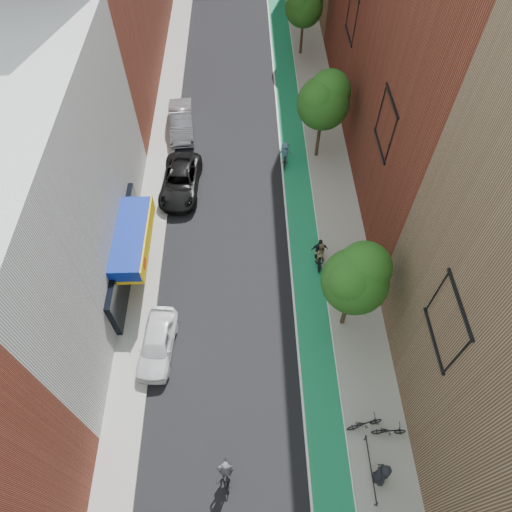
{
  "coord_description": "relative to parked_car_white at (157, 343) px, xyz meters",
  "views": [
    {
      "loc": [
        0.42,
        -2.06,
        23.18
      ],
      "look_at": [
        0.84,
        13.76,
        1.5
      ],
      "focal_mm": 32.0,
      "sensor_mm": 36.0,
      "label": 1
    }
  ],
  "objects": [
    {
      "name": "sidewalk_right",
      "position": [
        11.1,
        17.33,
        -0.66
      ],
      "size": [
        3.0,
        68.0,
        0.15
      ],
      "primitive_type": "cube",
      "color": "gray",
      "rests_on": "ground"
    },
    {
      "name": "cyclist_lead",
      "position": [
        3.78,
        -6.46,
        0.09
      ],
      "size": [
        0.74,
        1.58,
        2.24
      ],
      "rotation": [
        0.0,
        0.0,
        3.25
      ],
      "color": "black",
      "rests_on": "ground"
    },
    {
      "name": "bike_lane",
      "position": [
        8.6,
        17.33,
        -0.73
      ],
      "size": [
        2.0,
        68.0,
        0.01
      ],
      "primitive_type": "cube",
      "color": "#14753D",
      "rests_on": "ground"
    },
    {
      "name": "parked_bike_near",
      "position": [
        10.45,
        -4.43,
        -0.11
      ],
      "size": [
        1.89,
        1.0,
        0.95
      ],
      "primitive_type": "imported",
      "rotation": [
        0.0,
        0.0,
        1.79
      ],
      "color": "black",
      "rests_on": "sidewalk_right"
    },
    {
      "name": "pedestrian",
      "position": [
        10.75,
        -6.77,
        0.36
      ],
      "size": [
        0.77,
        1.03,
        1.9
      ],
      "primitive_type": "imported",
      "rotation": [
        0.0,
        0.0,
        -1.77
      ],
      "color": "black",
      "rests_on": "sidewalk_right"
    },
    {
      "name": "building_left_white",
      "position": [
        -6.4,
        5.33,
        5.27
      ],
      "size": [
        8.0,
        20.0,
        12.0
      ],
      "primitive_type": "cube",
      "color": "silver",
      "rests_on": "ground"
    },
    {
      "name": "parked_car_white",
      "position": [
        0.0,
        0.0,
        0.0
      ],
      "size": [
        2.08,
        4.43,
        1.47
      ],
      "primitive_type": "imported",
      "rotation": [
        0.0,
        0.0,
        -0.08
      ],
      "color": "white",
      "rests_on": "ground"
    },
    {
      "name": "cyclist_lane_far",
      "position": [
        7.8,
        14.52,
        0.16
      ],
      "size": [
        1.07,
        1.53,
        1.95
      ],
      "rotation": [
        0.0,
        0.0,
        3.07
      ],
      "color": "black",
      "rests_on": "ground"
    },
    {
      "name": "cyclist_lane_near",
      "position": [
        9.3,
        5.49,
        0.07
      ],
      "size": [
        0.8,
        1.68,
        1.91
      ],
      "rotation": [
        0.0,
        0.0,
        3.07
      ],
      "color": "black",
      "rests_on": "ground"
    },
    {
      "name": "sidewalk_left",
      "position": [
        -1.4,
        17.33,
        -0.66
      ],
      "size": [
        2.0,
        68.0,
        0.15
      ],
      "primitive_type": "cube",
      "color": "gray",
      "rests_on": "ground"
    },
    {
      "name": "parked_car_black",
      "position": [
        0.39,
        12.18,
        0.03
      ],
      "size": [
        2.84,
        5.62,
        1.53
      ],
      "primitive_type": "imported",
      "rotation": [
        0.0,
        0.0,
        -0.06
      ],
      "color": "black",
      "rests_on": "ground"
    },
    {
      "name": "cyclist_lane_mid",
      "position": [
        9.3,
        5.65,
        0.05
      ],
      "size": [
        1.02,
        1.73,
        2.07
      ],
      "rotation": [
        0.0,
        0.0,
        3.17
      ],
      "color": "black",
      "rests_on": "ground"
    },
    {
      "name": "tree_far",
      "position": [
        10.25,
        29.35,
        3.77
      ],
      "size": [
        3.3,
        3.25,
        6.21
      ],
      "color": "#332619",
      "rests_on": "ground"
    },
    {
      "name": "parked_bike_far",
      "position": [
        11.57,
        -4.79,
        -0.15
      ],
      "size": [
        1.67,
        0.6,
        0.88
      ],
      "primitive_type": "imported",
      "rotation": [
        0.0,
        0.0,
        1.56
      ],
      "color": "black",
      "rests_on": "sidewalk_right"
    },
    {
      "name": "parked_car_silver",
      "position": [
        0.0,
        18.66,
        0.1
      ],
      "size": [
        2.19,
        5.18,
        1.66
      ],
      "primitive_type": "imported",
      "rotation": [
        0.0,
        0.0,
        0.09
      ],
      "color": "gray",
      "rests_on": "ground"
    },
    {
      "name": "tree_mid",
      "position": [
        10.25,
        15.35,
        4.16
      ],
      "size": [
        3.55,
        3.53,
        6.74
      ],
      "color": "#332619",
      "rests_on": "ground"
    },
    {
      "name": "tree_near",
      "position": [
        10.25,
        1.35,
        3.92
      ],
      "size": [
        3.4,
        3.36,
        6.42
      ],
      "color": "#332619",
      "rests_on": "ground"
    }
  ]
}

